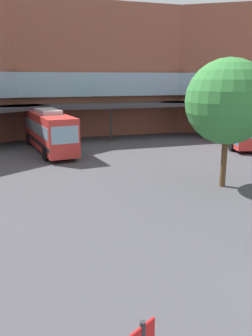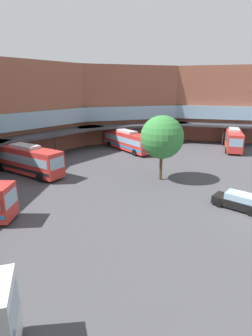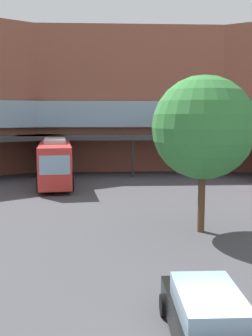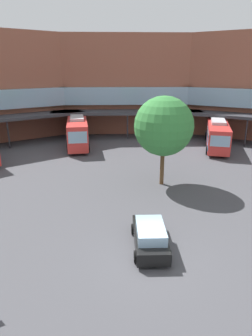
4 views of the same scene
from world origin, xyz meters
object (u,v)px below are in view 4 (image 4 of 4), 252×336
at_px(bus_0, 217,133).
at_px(parked_car, 150,236).
at_px(bus_1, 78,131).
at_px(plaza_tree, 164,126).

relative_size(bus_0, parked_car, 2.39).
height_order(bus_1, parked_car, bus_1).
relative_size(bus_1, parked_car, 2.47).
distance_m(bus_0, parked_car, 25.77).
bearing_deg(bus_0, parked_car, -10.98).
bearing_deg(bus_1, bus_0, 77.82).
relative_size(bus_0, bus_1, 0.97).
bearing_deg(plaza_tree, parked_car, -119.10).
bearing_deg(parked_car, bus_1, 16.23).
height_order(bus_0, bus_1, bus_1).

